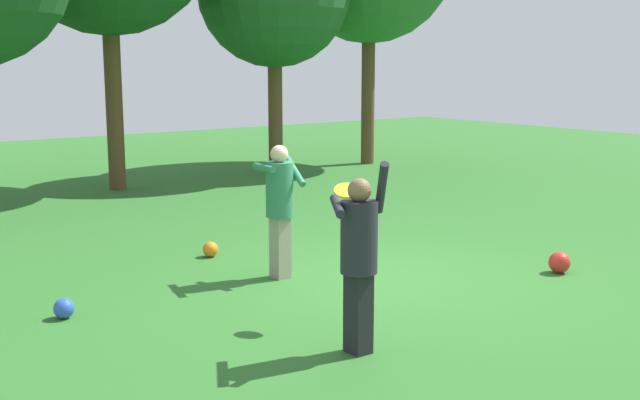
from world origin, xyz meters
TOP-DOWN VIEW (x-y plane):
  - ground_plane at (0.00, 0.00)m, footprint 40.00×40.00m
  - person_thrower at (-1.90, -1.71)m, footprint 0.66×0.65m
  - person_catcher at (-1.05, 0.84)m, footprint 0.58×0.64m
  - frisbee at (-1.40, -0.90)m, footprint 0.37×0.37m
  - ball_red at (1.91, -1.10)m, footprint 0.28×0.28m
  - ball_blue at (-3.76, 0.89)m, footprint 0.22×0.22m
  - ball_orange at (-1.24, 2.29)m, footprint 0.21×0.21m

SIDE VIEW (x-z plane):
  - ground_plane at x=0.00m, z-range 0.00..0.00m
  - ball_orange at x=-1.24m, z-range 0.00..0.21m
  - ball_blue at x=-3.76m, z-range 0.00..0.22m
  - ball_red at x=1.91m, z-range 0.00..0.28m
  - person_thrower at x=-1.90m, z-range 0.07..1.88m
  - person_catcher at x=-1.05m, z-range 0.15..1.81m
  - frisbee at x=-1.40m, z-range 1.30..1.43m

